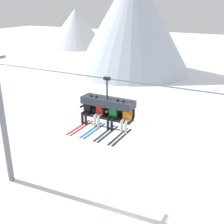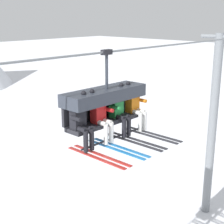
% 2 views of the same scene
% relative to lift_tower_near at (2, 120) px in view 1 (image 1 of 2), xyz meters
% --- Properties ---
extents(ground_plane, '(200.00, 200.00, 0.00)m').
position_rel_lift_tower_near_xyz_m(ground_plane, '(7.68, 0.02, -4.21)').
color(ground_plane, white).
extents(mountain_peak_west, '(15.19, 15.19, 9.31)m').
position_rel_lift_tower_near_xyz_m(mountain_peak_west, '(-29.90, 50.39, 0.44)').
color(mountain_peak_west, white).
rests_on(mountain_peak_west, ground_plane).
extents(mountain_peak_central, '(18.98, 18.98, 16.06)m').
position_rel_lift_tower_near_xyz_m(mountain_peak_central, '(-5.97, 32.02, 3.82)').
color(mountain_peak_central, silver).
rests_on(mountain_peak_central, ground_plane).
extents(lift_tower_near, '(0.36, 1.88, 8.10)m').
position_rel_lift_tower_near_xyz_m(lift_tower_near, '(0.00, 0.00, 0.00)').
color(lift_tower_near, slate).
rests_on(lift_tower_near, ground_plane).
extents(lift_cable, '(16.86, 0.05, 0.05)m').
position_rel_lift_tower_near_xyz_m(lift_cable, '(7.43, -0.78, 3.60)').
color(lift_cable, slate).
extents(chairlift_chair, '(2.32, 0.74, 2.09)m').
position_rel_lift_tower_near_xyz_m(chairlift_chair, '(7.55, -0.71, 2.43)').
color(chairlift_chair, '#232328').
extents(skier_black, '(0.48, 1.70, 1.34)m').
position_rel_lift_tower_near_xyz_m(skier_black, '(6.60, -0.92, 2.16)').
color(skier_black, black).
extents(skier_red, '(0.48, 1.70, 1.34)m').
position_rel_lift_tower_near_xyz_m(skier_red, '(7.23, -0.92, 2.16)').
color(skier_red, red).
extents(skier_green, '(0.48, 1.70, 1.34)m').
position_rel_lift_tower_near_xyz_m(skier_green, '(7.87, -0.92, 2.16)').
color(skier_green, '#23843D').
extents(skier_orange, '(0.48, 1.70, 1.34)m').
position_rel_lift_tower_near_xyz_m(skier_orange, '(8.49, -0.92, 2.16)').
color(skier_orange, orange).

